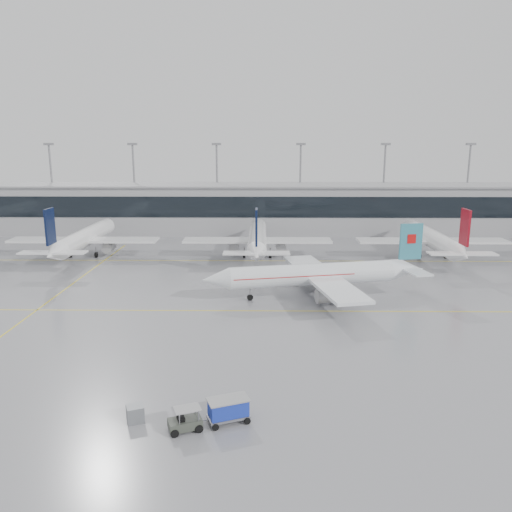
{
  "coord_description": "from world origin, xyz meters",
  "views": [
    {
      "loc": [
        0.95,
        -64.87,
        22.27
      ],
      "look_at": [
        0.0,
        12.0,
        5.0
      ],
      "focal_mm": 35.0,
      "sensor_mm": 36.0,
      "label": 1
    }
  ],
  "objects_px": {
    "air_canada_jet": "(320,275)",
    "gse_unit": "(135,414)",
    "baggage_tug": "(185,423)",
    "baggage_cart": "(228,408)"
  },
  "relations": [
    {
      "from": "air_canada_jet",
      "to": "baggage_cart",
      "type": "bearing_deg",
      "value": 59.89
    },
    {
      "from": "baggage_tug",
      "to": "baggage_cart",
      "type": "bearing_deg",
      "value": -0.0
    },
    {
      "from": "baggage_tug",
      "to": "baggage_cart",
      "type": "relative_size",
      "value": 1.05
    },
    {
      "from": "baggage_tug",
      "to": "air_canada_jet",
      "type": "bearing_deg",
      "value": 47.0
    },
    {
      "from": "baggage_cart",
      "to": "gse_unit",
      "type": "relative_size",
      "value": 2.76
    },
    {
      "from": "air_canada_jet",
      "to": "gse_unit",
      "type": "xyz_separation_m",
      "value": [
        -19.08,
        -34.81,
        -2.64
      ]
    },
    {
      "from": "baggage_tug",
      "to": "baggage_cart",
      "type": "height_order",
      "value": "baggage_cart"
    },
    {
      "from": "air_canada_jet",
      "to": "baggage_cart",
      "type": "relative_size",
      "value": 9.09
    },
    {
      "from": "air_canada_jet",
      "to": "baggage_tug",
      "type": "xyz_separation_m",
      "value": [
        -14.79,
        -36.11,
        -2.66
      ]
    },
    {
      "from": "baggage_tug",
      "to": "baggage_cart",
      "type": "xyz_separation_m",
      "value": [
        3.37,
        1.27,
        0.54
      ]
    }
  ]
}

